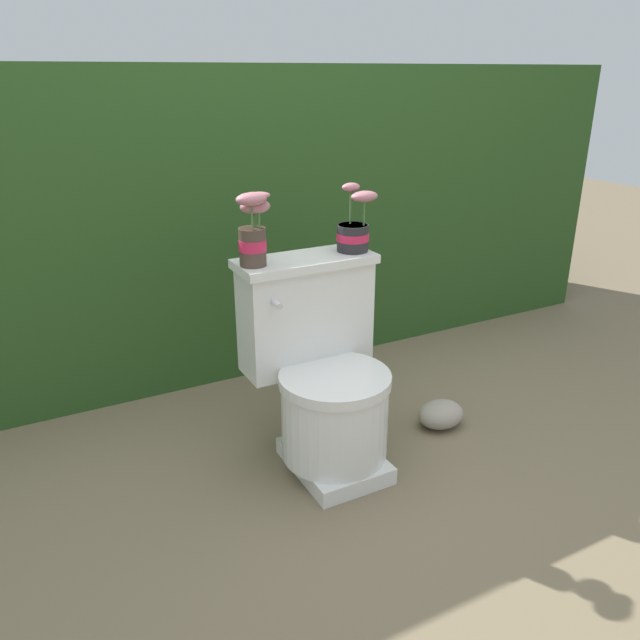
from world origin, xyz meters
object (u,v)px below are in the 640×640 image
at_px(potted_plant_midleft, 354,229).
at_px(garden_stone, 441,414).
at_px(toilet, 323,376).
at_px(potted_plant_left, 253,230).

bearing_deg(potted_plant_midleft, garden_stone, -25.68).
bearing_deg(garden_stone, toilet, 175.71).
bearing_deg(toilet, potted_plant_left, 148.84).
distance_m(potted_plant_left, potted_plant_midleft, 0.38).
relative_size(toilet, potted_plant_midleft, 3.07).
bearing_deg(toilet, garden_stone, -4.29).
distance_m(toilet, potted_plant_midleft, 0.52).
bearing_deg(potted_plant_left, garden_stone, -12.40).
bearing_deg(toilet, potted_plant_midleft, 32.23).
bearing_deg(potted_plant_left, toilet, -31.16).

